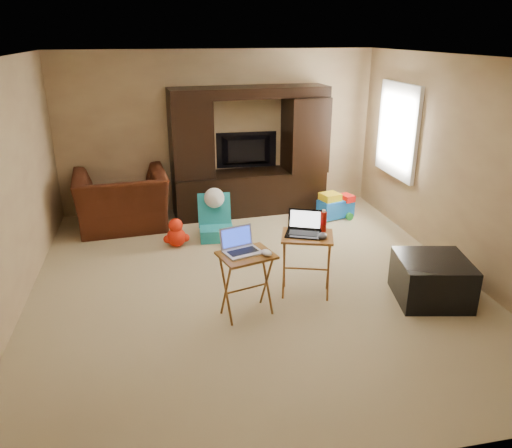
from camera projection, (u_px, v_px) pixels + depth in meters
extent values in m
plane|color=beige|center=(253.00, 282.00, 5.85)|extent=(5.50, 5.50, 0.00)
plane|color=silver|center=(252.00, 57.00, 4.94)|extent=(5.50, 5.50, 0.00)
plane|color=tan|center=(218.00, 132.00, 7.91)|extent=(5.00, 0.00, 5.00)
plane|color=tan|center=(345.00, 307.00, 2.88)|extent=(5.00, 0.00, 5.00)
plane|color=tan|center=(4.00, 193.00, 4.92)|extent=(0.00, 5.50, 5.50)
plane|color=tan|center=(460.00, 167.00, 5.87)|extent=(0.00, 5.50, 5.50)
plane|color=white|center=(399.00, 130.00, 7.23)|extent=(0.00, 1.20, 1.20)
cube|color=white|center=(398.00, 130.00, 7.22)|extent=(0.06, 1.14, 1.34)
cube|color=black|center=(249.00, 152.00, 7.78)|extent=(2.45, 0.77, 1.97)
imported|color=black|center=(247.00, 151.00, 8.01)|extent=(1.01, 0.17, 0.58)
imported|color=#431E0E|center=(122.00, 201.00, 7.31)|extent=(1.39, 1.24, 0.84)
cube|color=black|center=(432.00, 279.00, 5.39)|extent=(0.87, 0.87, 0.47)
cube|color=#9E6426|center=(247.00, 285.00, 5.06)|extent=(0.62, 0.55, 0.68)
cube|color=#A06126|center=(306.00, 265.00, 5.45)|extent=(0.65, 0.58, 0.71)
cube|color=silver|center=(243.00, 242.00, 4.92)|extent=(0.43, 0.39, 0.24)
cube|color=black|center=(304.00, 224.00, 5.29)|extent=(0.46, 0.42, 0.24)
ellipsoid|color=white|center=(267.00, 253.00, 4.90)|extent=(0.13, 0.16, 0.06)
ellipsoid|color=#3A3A3E|center=(323.00, 236.00, 5.23)|extent=(0.12, 0.16, 0.06)
cylinder|color=#B4170B|center=(323.00, 222.00, 5.40)|extent=(0.07, 0.07, 0.22)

